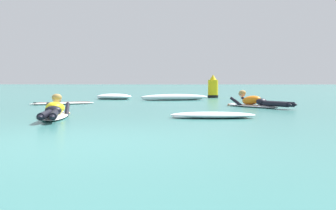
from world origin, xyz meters
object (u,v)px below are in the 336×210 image
surfer_far (256,102)px  channel_marker_buoy (213,88)px  drifting_surfboard (62,103)px  surfer_near (54,111)px

surfer_far → channel_marker_buoy: size_ratio=2.25×
surfer_far → drifting_surfboard: (-6.12, 1.21, -0.10)m
drifting_surfboard → channel_marker_buoy: bearing=44.8°
surfer_far → channel_marker_buoy: channel_marker_buoy is taller
surfer_far → drifting_surfboard: bearing=168.8°
surfer_far → channel_marker_buoy: bearing=97.0°
surfer_near → channel_marker_buoy: channel_marker_buoy is taller
surfer_far → drifting_surfboard: 6.24m
surfer_far → surfer_near: bearing=-143.1°
surfer_near → surfer_far: 6.07m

